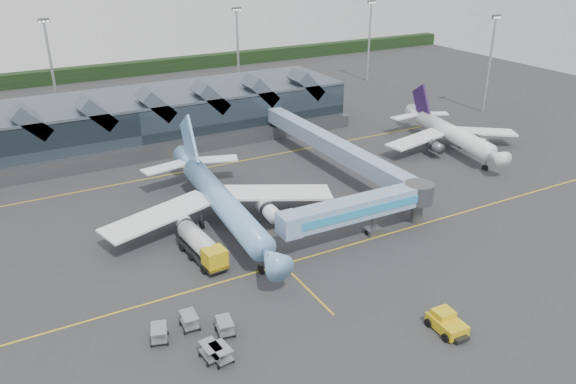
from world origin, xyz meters
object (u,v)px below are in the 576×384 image
regional_jet (450,133)px  fuel_truck (200,244)px  jet_bridge (369,207)px  pushback_tug (447,323)px  main_airliner (220,200)px

regional_jet → fuel_truck: bearing=-154.9°
jet_bridge → pushback_tug: 21.98m
regional_jet → jet_bridge: size_ratio=1.27×
main_airliner → pushback_tug: bearing=-68.3°
main_airliner → jet_bridge: bearing=-35.4°
jet_bridge → pushback_tug: jet_bridge is taller
jet_bridge → main_airliner: bearing=142.2°
regional_jet → fuel_truck: (-57.65, -15.71, -1.39)m
main_airliner → regional_jet: bearing=12.0°
regional_jet → jet_bridge: 40.88m
jet_bridge → pushback_tug: bearing=-102.9°
fuel_truck → regional_jet: bearing=10.6°
main_airliner → fuel_truck: (-6.10, -7.85, -1.77)m
regional_jet → jet_bridge: bearing=-139.1°
main_airliner → pushback_tug: (11.38, -34.30, -2.86)m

